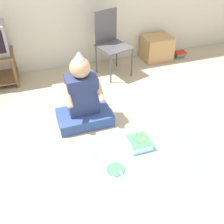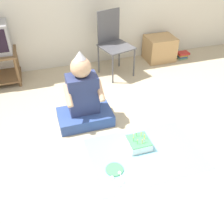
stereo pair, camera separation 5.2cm
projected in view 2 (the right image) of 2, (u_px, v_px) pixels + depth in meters
name	position (u px, v px, depth m)	size (l,w,h in m)	color
ground_plane	(145.00, 148.00, 2.84)	(16.00, 16.00, 0.00)	tan
folding_chair	(113.00, 39.00, 3.90)	(0.53, 0.54, 0.94)	#4C4C51
cardboard_box_stack	(160.00, 48.00, 4.47)	(0.48, 0.41, 0.40)	tan
book_pile	(182.00, 55.00, 4.59)	(0.20, 0.14, 0.11)	#60936B
person_seated	(84.00, 100.00, 3.03)	(0.64, 0.41, 0.90)	#334C8C
party_cloth	(146.00, 153.00, 2.76)	(1.18, 0.82, 0.01)	#7FC6E0
birthday_cake	(139.00, 143.00, 2.82)	(0.23, 0.23, 0.15)	white
paper_plate	(114.00, 169.00, 2.58)	(0.18, 0.18, 0.01)	#4CB266
plastic_spoon_near	(120.00, 174.00, 2.53)	(0.04, 0.15, 0.01)	white
plastic_spoon_far	(113.00, 179.00, 2.49)	(0.06, 0.14, 0.01)	white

